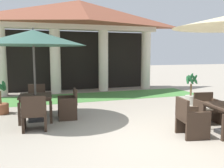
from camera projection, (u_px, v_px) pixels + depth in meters
ground_plane at (149, 142)px, 5.43m from camera, size 60.00×60.00×0.00m
background_pavilion at (79, 22)px, 12.04m from camera, size 8.40×2.94×4.45m
lawn_strip at (88, 97)px, 10.90m from camera, size 10.20×2.26×0.01m
patio_chair_near_foreground_north at (207, 109)px, 6.84m from camera, size 0.67×0.65×0.82m
patio_chair_near_foreground_west at (191, 119)px, 5.72m from camera, size 0.67×0.70×0.90m
patio_table_mid_left at (36, 99)px, 7.03m from camera, size 0.95×0.95×0.75m
patio_umbrella_mid_left at (33, 38)px, 6.82m from camera, size 2.95×2.95×2.63m
patio_chair_mid_left_south at (34, 114)px, 6.17m from camera, size 0.62×0.61×0.91m
patio_chair_mid_left_north at (37, 101)px, 7.95m from camera, size 0.59×0.59×0.92m
patio_chair_mid_left_east at (69, 105)px, 7.30m from camera, size 0.57×0.63×0.88m
potted_palm_left_edge at (1, 104)px, 7.86m from camera, size 0.48×0.48×1.11m
potted_palm_right_edge at (191, 94)px, 9.29m from camera, size 0.46×0.47×1.20m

